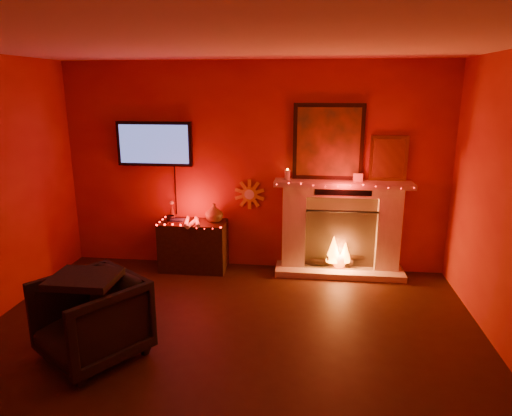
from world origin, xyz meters
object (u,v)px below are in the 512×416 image
Objects in this scene: tv at (155,144)px; console_table at (194,243)px; fireplace at (340,219)px; sunburst_clock at (250,194)px; armchair at (91,319)px.

console_table is (0.53, -0.19, -1.28)m from tv.
fireplace is 1.23m from sunburst_clock.
tv reaches higher than armchair.
tv is 1.41m from sunburst_clock.
fireplace reaches higher than console_table.
console_table is 2.16m from armchair.
tv is 1.51× the size of armchair.
sunburst_clock is 2.67m from armchair.
fireplace is 3.24m from armchair.
fireplace is at bearing 3.84° from console_table.
fireplace is 5.45× the size of sunburst_clock.
sunburst_clock is 0.44× the size of console_table.
armchair is (-2.30, -2.26, -0.35)m from fireplace.
fireplace reaches higher than sunburst_clock.
fireplace is at bearing 80.20° from armchair.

